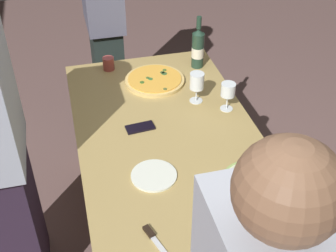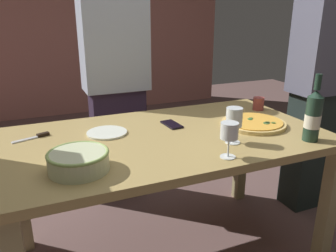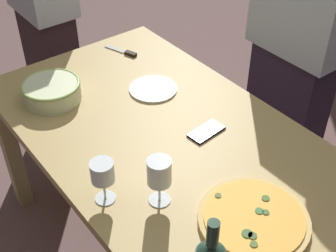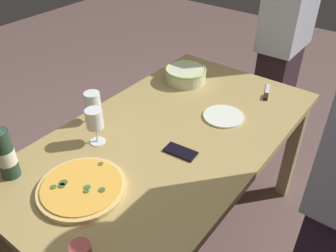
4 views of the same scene
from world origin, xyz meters
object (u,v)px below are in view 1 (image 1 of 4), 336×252
pizza (155,80)px  side_plate (154,175)px  dining_table (168,148)px  wine_glass_near_pizza (228,91)px  pizza_knife (154,238)px  person_guest_left (104,21)px  wine_bottle (198,48)px  cup_amber (109,64)px  serving_bowl (251,185)px  wine_glass_by_bottle (197,82)px  cell_phone (140,127)px

pizza → side_plate: (-0.77, 0.18, -0.01)m
pizza → dining_table: bearing=174.7°
pizza → wine_glass_near_pizza: (-0.36, -0.31, 0.10)m
pizza_knife → person_guest_left: (1.79, -0.06, 0.10)m
wine_bottle → cup_amber: wine_bottle is taller
serving_bowl → wine_bottle: bearing=-5.5°
dining_table → wine_glass_near_pizza: wine_glass_near_pizza is taller
wine_glass_near_pizza → wine_glass_by_bottle: size_ratio=0.91×
dining_table → serving_bowl: 0.55m
dining_table → cell_phone: 0.18m
wine_bottle → cell_phone: size_ratio=2.25×
side_plate → person_guest_left: size_ratio=0.12×
pizza → person_guest_left: bearing=16.0°
pizza_knife → side_plate: bearing=-13.0°
wine_glass_by_bottle → person_guest_left: (0.93, 0.37, -0.02)m
wine_glass_near_pizza → person_guest_left: size_ratio=0.09×
wine_glass_by_bottle → side_plate: size_ratio=0.84×
serving_bowl → wine_glass_near_pizza: 0.63m
cell_phone → pizza: bearing=-27.7°
pizza → side_plate: pizza is taller
serving_bowl → wine_glass_by_bottle: wine_glass_by_bottle is taller
cell_phone → pizza_knife: bearing=167.6°
wine_glass_by_bottle → pizza_knife: (-0.86, 0.44, -0.12)m
person_guest_left → pizza: bearing=8.7°
wine_glass_near_pizza → pizza_knife: bearing=142.7°
wine_bottle → cup_amber: bearing=79.8°
pizza → side_plate: bearing=166.8°
pizza → pizza_knife: (-1.11, 0.26, -0.01)m
wine_bottle → pizza_knife: wine_bottle is taller
cell_phone → pizza_knife: pizza_knife is taller
cup_amber → pizza_knife: size_ratio=0.44×
pizza → serving_bowl: bearing=-168.9°
dining_table → serving_bowl: size_ratio=6.61×
cup_amber → person_guest_left: person_guest_left is taller
cup_amber → person_guest_left: bearing=-5.1°
pizza → cup_amber: 0.32m
dining_table → cup_amber: cup_amber is taller
serving_bowl → pizza_knife: size_ratio=1.34×
wine_bottle → side_plate: (-0.89, 0.48, -0.12)m
dining_table → person_guest_left: bearing=7.3°
cup_amber → cell_phone: (-0.63, -0.07, -0.03)m
serving_bowl → side_plate: (0.20, 0.37, -0.04)m
pizza → wine_glass_by_bottle: size_ratio=2.01×
dining_table → wine_bottle: size_ratio=4.93×
wine_glass_near_pizza → cup_amber: 0.80m
pizza_knife → person_guest_left: 1.80m
wine_glass_near_pizza → person_guest_left: person_guest_left is taller
person_guest_left → side_plate: bearing=-6.8°
wine_bottle → wine_glass_near_pizza: (-0.48, -0.02, -0.01)m
wine_glass_by_bottle → dining_table: bearing=137.6°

